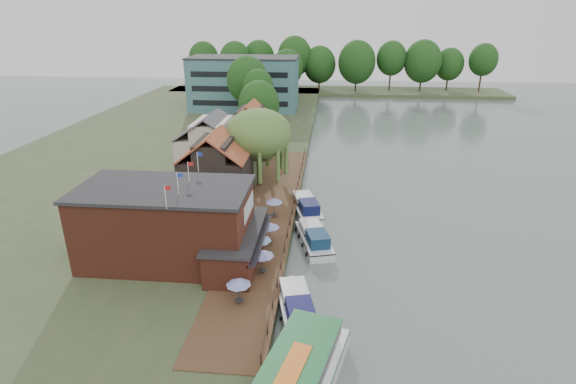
{
  "coord_description": "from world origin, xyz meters",
  "views": [
    {
      "loc": [
        -1.31,
        -36.99,
        22.67
      ],
      "look_at": [
        -6.0,
        12.0,
        3.0
      ],
      "focal_mm": 28.0,
      "sensor_mm": 36.0,
      "label": 1
    }
  ],
  "objects_px": {
    "umbrella_2": "(259,246)",
    "swan": "(276,368)",
    "umbrella_0": "(239,292)",
    "umbrella_3": "(270,233)",
    "cottage_c": "(251,129)",
    "cruiser_2": "(306,205)",
    "hotel_block": "(244,83)",
    "willow": "(259,148)",
    "cottage_b": "(213,144)",
    "umbrella_1": "(262,262)",
    "cottage_a": "(216,166)",
    "cruiser_1": "(314,235)",
    "umbrella_4": "(274,208)",
    "pub": "(188,225)",
    "cruiser_0": "(297,304)"
  },
  "relations": [
    {
      "from": "umbrella_2",
      "to": "cruiser_0",
      "type": "xyz_separation_m",
      "value": [
        4.12,
        -6.96,
        -1.19
      ]
    },
    {
      "from": "cottage_c",
      "to": "cottage_a",
      "type": "bearing_deg",
      "value": -93.01
    },
    {
      "from": "cottage_a",
      "to": "cottage_b",
      "type": "bearing_deg",
      "value": 106.7
    },
    {
      "from": "cottage_c",
      "to": "umbrella_2",
      "type": "distance_m",
      "value": 33.96
    },
    {
      "from": "willow",
      "to": "cruiser_1",
      "type": "distance_m",
      "value": 17.01
    },
    {
      "from": "hotel_block",
      "to": "cottage_a",
      "type": "distance_m",
      "value": 56.47
    },
    {
      "from": "willow",
      "to": "umbrella_3",
      "type": "xyz_separation_m",
      "value": [
        3.55,
        -16.41,
        -3.93
      ]
    },
    {
      "from": "cottage_c",
      "to": "cruiser_2",
      "type": "bearing_deg",
      "value": -63.51
    },
    {
      "from": "umbrella_2",
      "to": "cruiser_0",
      "type": "bearing_deg",
      "value": -59.38
    },
    {
      "from": "cottage_b",
      "to": "umbrella_1",
      "type": "distance_m",
      "value": 29.37
    },
    {
      "from": "pub",
      "to": "cruiser_1",
      "type": "height_order",
      "value": "pub"
    },
    {
      "from": "umbrella_2",
      "to": "umbrella_4",
      "type": "relative_size",
      "value": 1.01
    },
    {
      "from": "willow",
      "to": "umbrella_4",
      "type": "bearing_deg",
      "value": -72.29
    },
    {
      "from": "cottage_c",
      "to": "cottage_b",
      "type": "bearing_deg",
      "value": -113.96
    },
    {
      "from": "cottage_a",
      "to": "cruiser_1",
      "type": "bearing_deg",
      "value": -36.47
    },
    {
      "from": "pub",
      "to": "swan",
      "type": "bearing_deg",
      "value": -52.03
    },
    {
      "from": "willow",
      "to": "umbrella_0",
      "type": "distance_m",
      "value": 27.04
    },
    {
      "from": "umbrella_2",
      "to": "cruiser_0",
      "type": "relative_size",
      "value": 0.26
    },
    {
      "from": "cruiser_1",
      "to": "cruiser_2",
      "type": "bearing_deg",
      "value": 83.78
    },
    {
      "from": "pub",
      "to": "cottage_a",
      "type": "height_order",
      "value": "cottage_a"
    },
    {
      "from": "umbrella_0",
      "to": "umbrella_3",
      "type": "height_order",
      "value": "same"
    },
    {
      "from": "cottage_a",
      "to": "cruiser_1",
      "type": "xyz_separation_m",
      "value": [
        12.4,
        -9.16,
        -4.16
      ]
    },
    {
      "from": "umbrella_0",
      "to": "cruiser_0",
      "type": "distance_m",
      "value": 4.72
    },
    {
      "from": "umbrella_0",
      "to": "cottage_c",
      "type": "bearing_deg",
      "value": 98.39
    },
    {
      "from": "cottage_b",
      "to": "willow",
      "type": "distance_m",
      "value": 9.07
    },
    {
      "from": "willow",
      "to": "swan",
      "type": "relative_size",
      "value": 23.69
    },
    {
      "from": "umbrella_3",
      "to": "cruiser_0",
      "type": "bearing_deg",
      "value": -70.36
    },
    {
      "from": "pub",
      "to": "cottage_a",
      "type": "distance_m",
      "value": 15.05
    },
    {
      "from": "umbrella_4",
      "to": "cruiser_2",
      "type": "xyz_separation_m",
      "value": [
        3.38,
        3.82,
        -1.17
      ]
    },
    {
      "from": "umbrella_1",
      "to": "swan",
      "type": "xyz_separation_m",
      "value": [
        2.46,
        -10.31,
        -2.07
      ]
    },
    {
      "from": "umbrella_4",
      "to": "cottage_c",
      "type": "bearing_deg",
      "value": 105.59
    },
    {
      "from": "cottage_a",
      "to": "cruiser_2",
      "type": "distance_m",
      "value": 11.92
    },
    {
      "from": "cottage_a",
      "to": "cottage_b",
      "type": "xyz_separation_m",
      "value": [
        -3.0,
        10.0,
        0.0
      ]
    },
    {
      "from": "umbrella_1",
      "to": "willow",
      "type": "bearing_deg",
      "value": 99.42
    },
    {
      "from": "umbrella_4",
      "to": "cruiser_1",
      "type": "xyz_separation_m",
      "value": [
        4.67,
        -4.06,
        -1.2
      ]
    },
    {
      "from": "umbrella_4",
      "to": "umbrella_3",
      "type": "bearing_deg",
      "value": -87.02
    },
    {
      "from": "umbrella_3",
      "to": "cottage_a",
      "type": "bearing_deg",
      "value": 125.22
    },
    {
      "from": "umbrella_2",
      "to": "swan",
      "type": "relative_size",
      "value": 5.47
    },
    {
      "from": "hotel_block",
      "to": "willow",
      "type": "height_order",
      "value": "hotel_block"
    },
    {
      "from": "willow",
      "to": "swan",
      "type": "distance_m",
      "value": 33.43
    },
    {
      "from": "cottage_c",
      "to": "cruiser_1",
      "type": "distance_m",
      "value": 30.67
    },
    {
      "from": "umbrella_4",
      "to": "cruiser_2",
      "type": "bearing_deg",
      "value": 48.51
    },
    {
      "from": "willow",
      "to": "cruiser_1",
      "type": "xyz_separation_m",
      "value": [
        7.9,
        -14.16,
        -5.12
      ]
    },
    {
      "from": "cottage_c",
      "to": "umbrella_3",
      "type": "height_order",
      "value": "cottage_c"
    },
    {
      "from": "cottage_b",
      "to": "umbrella_4",
      "type": "distance_m",
      "value": 18.76
    },
    {
      "from": "cottage_c",
      "to": "umbrella_1",
      "type": "distance_m",
      "value": 36.83
    },
    {
      "from": "cottage_c",
      "to": "willow",
      "type": "height_order",
      "value": "willow"
    },
    {
      "from": "umbrella_0",
      "to": "swan",
      "type": "distance_m",
      "value": 7.04
    },
    {
      "from": "umbrella_3",
      "to": "cruiser_2",
      "type": "xyz_separation_m",
      "value": [
        3.05,
        10.13,
        -1.17
      ]
    },
    {
      "from": "umbrella_1",
      "to": "umbrella_2",
      "type": "height_order",
      "value": "same"
    }
  ]
}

